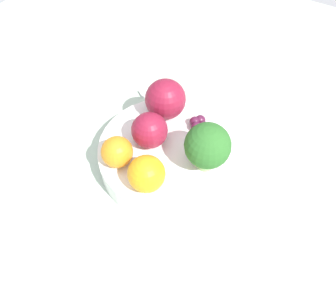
# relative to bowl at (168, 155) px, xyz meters

# --- Properties ---
(ground_plane) EXTENTS (6.00, 6.00, 0.00)m
(ground_plane) POSITION_rel_bowl_xyz_m (0.00, 0.00, -0.04)
(ground_plane) COLOR gray
(table_surface) EXTENTS (1.20, 1.20, 0.02)m
(table_surface) POSITION_rel_bowl_xyz_m (0.00, 0.00, -0.03)
(table_surface) COLOR #B2C6B2
(table_surface) RESTS_ON ground_plane
(bowl) EXTENTS (0.20, 0.20, 0.04)m
(bowl) POSITION_rel_bowl_xyz_m (0.00, 0.00, 0.00)
(bowl) COLOR white
(bowl) RESTS_ON table_surface
(broccoli) EXTENTS (0.06, 0.06, 0.07)m
(broccoli) POSITION_rel_bowl_xyz_m (-0.00, 0.06, 0.06)
(broccoli) COLOR #99C17A
(broccoli) RESTS_ON bowl
(apple_red) EXTENTS (0.05, 0.05, 0.05)m
(apple_red) POSITION_rel_bowl_xyz_m (0.01, -0.03, 0.05)
(apple_red) COLOR maroon
(apple_red) RESTS_ON bowl
(apple_green) EXTENTS (0.06, 0.06, 0.06)m
(apple_green) POSITION_rel_bowl_xyz_m (-0.05, -0.04, 0.05)
(apple_green) COLOR maroon
(apple_green) RESTS_ON bowl
(orange_front) EXTENTS (0.05, 0.05, 0.05)m
(orange_front) POSITION_rel_bowl_xyz_m (0.07, 0.01, 0.04)
(orange_front) COLOR orange
(orange_front) RESTS_ON bowl
(orange_back) EXTENTS (0.04, 0.04, 0.04)m
(orange_back) POSITION_rel_bowl_xyz_m (0.06, -0.04, 0.04)
(orange_back) COLOR orange
(orange_back) RESTS_ON bowl
(grape_cluster) EXTENTS (0.03, 0.03, 0.02)m
(grape_cluster) POSITION_rel_bowl_xyz_m (-0.05, 0.02, 0.03)
(grape_cluster) COLOR #511938
(grape_cluster) RESTS_ON bowl
(spoon) EXTENTS (0.07, 0.05, 0.01)m
(spoon) POSITION_rel_bowl_xyz_m (-0.13, -0.10, -0.02)
(spoon) COLOR silver
(spoon) RESTS_ON table_surface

